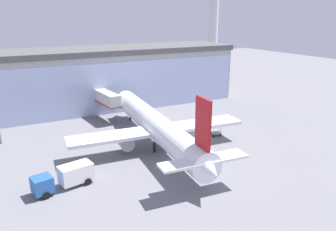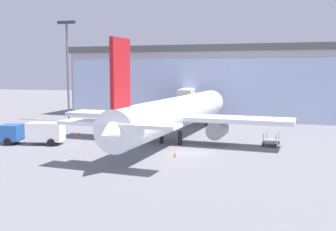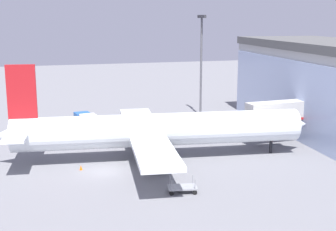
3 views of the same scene
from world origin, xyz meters
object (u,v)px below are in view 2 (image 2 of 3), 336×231
at_px(catering_truck, 35,132).
at_px(safety_cone_wingtip, 78,134).
at_px(jet_bridge, 188,96).
at_px(baggage_cart, 271,141).
at_px(airplane, 176,113).
at_px(apron_light_mast, 68,62).
at_px(safety_cone_nose, 175,154).

height_order(catering_truck, safety_cone_wingtip, catering_truck).
bearing_deg(jet_bridge, baggage_cart, -149.07).
relative_size(airplane, safety_cone_wingtip, 68.59).
distance_m(apron_light_mast, safety_cone_nose, 34.35).
bearing_deg(safety_cone_nose, catering_truck, 170.98).
bearing_deg(airplane, safety_cone_wingtip, 93.54).
relative_size(jet_bridge, catering_truck, 1.58).
bearing_deg(baggage_cart, safety_cone_nose, 142.86).
bearing_deg(apron_light_mast, jet_bridge, 14.87).
relative_size(safety_cone_nose, safety_cone_wingtip, 1.00).
relative_size(jet_bridge, safety_cone_wingtip, 21.77).
bearing_deg(jet_bridge, catering_truck, 147.13).
bearing_deg(catering_truck, baggage_cart, -176.87).
xyz_separation_m(apron_light_mast, catering_truck, (6.05, -19.93, -8.74)).
bearing_deg(safety_cone_wingtip, baggage_cart, -2.12).
bearing_deg(safety_cone_wingtip, airplane, -3.05).
distance_m(airplane, safety_cone_wingtip, 14.06).
relative_size(apron_light_mast, safety_cone_nose, 30.90).
distance_m(catering_truck, safety_cone_nose, 17.96).
xyz_separation_m(baggage_cart, safety_cone_wingtip, (-25.09, 0.93, -0.23)).
bearing_deg(airplane, safety_cone_nose, -161.72).
distance_m(apron_light_mast, safety_cone_wingtip, 18.35).
height_order(catering_truck, safety_cone_nose, catering_truck).
bearing_deg(apron_light_mast, airplane, -32.18).
bearing_deg(airplane, jet_bridge, 13.16).
bearing_deg(safety_cone_nose, baggage_cart, 42.48).
xyz_separation_m(jet_bridge, baggage_cart, (13.61, -19.21, -3.82)).
bearing_deg(apron_light_mast, catering_truck, -73.11).
bearing_deg(safety_cone_wingtip, apron_light_mast, 122.23).
relative_size(jet_bridge, baggage_cart, 3.94).
relative_size(jet_bridge, safety_cone_nose, 21.77).
relative_size(apron_light_mast, baggage_cart, 5.59).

